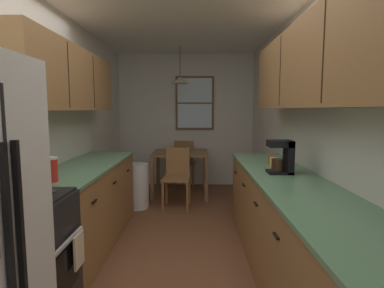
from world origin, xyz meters
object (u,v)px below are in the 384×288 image
at_px(dining_chair_far, 185,161).
at_px(mug_by_coffeemaker, 273,160).
at_px(dining_chair_near, 177,174).
at_px(storage_canister, 50,169).
at_px(stove_range, 16,265).
at_px(mug_spare, 274,162).
at_px(trash_bin, 137,186).
at_px(table_serving_bowl, 174,151).
at_px(dining_table, 180,158).
at_px(coffee_maker, 283,156).

height_order(dining_chair_far, mug_by_coffeemaker, mug_by_coffeemaker).
height_order(dining_chair_near, storage_canister, storage_canister).
relative_size(stove_range, dining_chair_near, 1.22).
bearing_deg(storage_canister, mug_by_coffeemaker, 22.62).
xyz_separation_m(storage_canister, mug_spare, (1.99, 0.69, -0.05)).
height_order(dining_chair_far, storage_canister, storage_canister).
bearing_deg(mug_spare, trash_bin, 140.16).
relative_size(stove_range, trash_bin, 1.64).
xyz_separation_m(dining_chair_near, mug_by_coffeemaker, (1.12, -1.35, 0.44)).
distance_m(trash_bin, table_serving_bowl, 0.95).
bearing_deg(storage_canister, trash_bin, 81.88).
distance_m(dining_table, trash_bin, 1.01).
bearing_deg(stove_range, dining_chair_near, 71.93).
distance_m(dining_table, mug_by_coffeemaker, 2.29).
height_order(mug_by_coffeemaker, mug_spare, mug_spare).
xyz_separation_m(storage_canister, mug_by_coffeemaker, (2.02, 0.84, -0.06)).
bearing_deg(dining_table, trash_bin, -130.46).
bearing_deg(stove_range, storage_canister, 90.58).
bearing_deg(mug_by_coffeemaker, mug_spare, -98.66).
bearing_deg(storage_canister, dining_chair_far, 74.31).
height_order(dining_chair_near, table_serving_bowl, dining_chair_near).
height_order(dining_table, storage_canister, storage_canister).
relative_size(dining_chair_far, mug_by_coffeemaker, 7.60).
height_order(dining_chair_far, trash_bin, dining_chair_far).
distance_m(dining_table, dining_chair_far, 0.66).
xyz_separation_m(mug_spare, table_serving_bowl, (-1.17, 2.07, -0.16)).
relative_size(storage_canister, table_serving_bowl, 1.03).
bearing_deg(table_serving_bowl, storage_canister, -106.62).
height_order(stove_range, coffee_maker, coffee_maker).
distance_m(coffee_maker, mug_by_coffeemaker, 0.50).
relative_size(dining_chair_near, mug_spare, 7.71).
bearing_deg(dining_chair_far, stove_range, -103.55).
bearing_deg(mug_by_coffeemaker, storage_canister, -157.38).
bearing_deg(dining_table, dining_chair_near, -91.88).
bearing_deg(mug_by_coffeemaker, coffee_maker, -93.02).
relative_size(trash_bin, table_serving_bowl, 3.42).
height_order(dining_chair_near, mug_by_coffeemaker, mug_by_coffeemaker).
relative_size(dining_chair_near, table_serving_bowl, 4.58).
distance_m(trash_bin, storage_canister, 2.23).
bearing_deg(dining_table, storage_canister, -108.04).
relative_size(dining_chair_near, dining_chair_far, 1.00).
distance_m(dining_chair_near, mug_by_coffeemaker, 1.81).
xyz_separation_m(dining_table, table_serving_bowl, (-0.10, -0.08, 0.15)).
relative_size(trash_bin, coffee_maker, 2.19).
bearing_deg(dining_chair_far, dining_chair_near, -93.28).
xyz_separation_m(dining_table, trash_bin, (-0.62, -0.73, -0.31)).
height_order(coffee_maker, table_serving_bowl, coffee_maker).
bearing_deg(coffee_maker, storage_canister, -169.82).
relative_size(stove_range, coffee_maker, 3.59).
xyz_separation_m(dining_table, coffee_maker, (1.07, -2.47, 0.42)).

